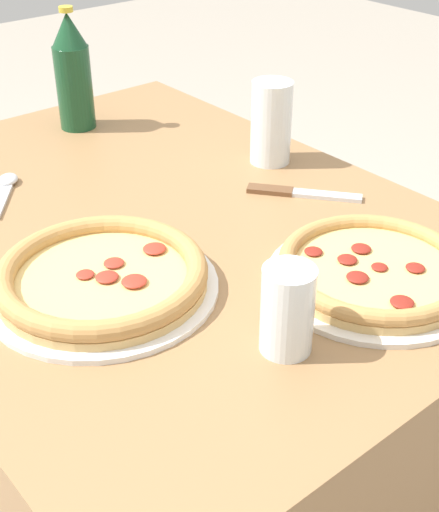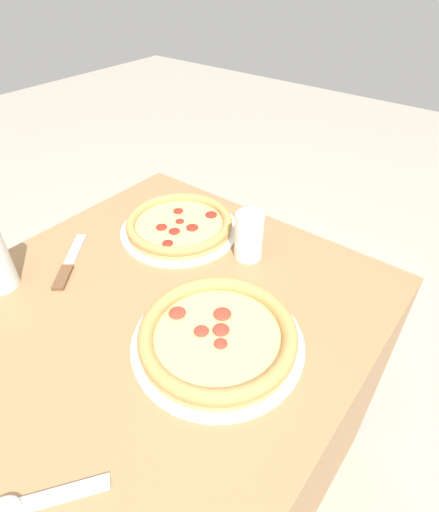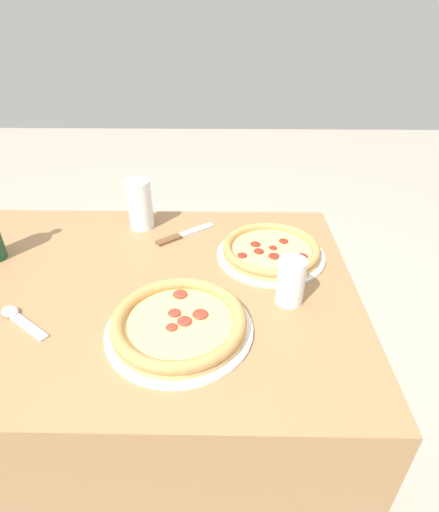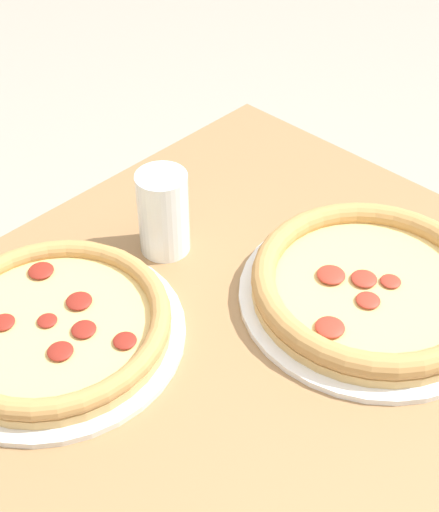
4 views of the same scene
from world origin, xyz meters
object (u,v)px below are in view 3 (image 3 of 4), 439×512
Objects in this scene: pizza_pepperoni at (179,323)px; glass_iced_tea at (140,207)px; knife at (183,235)px; spoon at (17,317)px; glass_water at (291,282)px; pizza_salami at (271,250)px.

glass_iced_tea reaches higher than pizza_pepperoni.
knife is 0.49m from spoon.
glass_water is at bearing 23.10° from pizza_pepperoni.
glass_iced_tea reaches higher than pizza_salami.
glass_iced_tea is 1.06× the size of spoon.
glass_iced_tea is 0.47m from spoon.
pizza_salami reaches higher than knife.
pizza_salami reaches higher than spoon.
knife is (-0.03, 0.40, -0.02)m from pizza_pepperoni.
pizza_salami is 0.41m from glass_iced_tea.
spoon is at bearing -155.29° from pizza_salami.
glass_iced_tea is at bearing 156.77° from knife.
glass_water is 0.41m from knife.
pizza_salami is 0.19m from glass_water.
glass_iced_tea is (-0.38, 0.16, 0.05)m from pizza_salami.
knife is at bearing 94.38° from pizza_pepperoni.
pizza_pepperoni reaches higher than knife.
knife is 1.18× the size of spoon.
pizza_pepperoni is 0.36m from spoon.
glass_water reaches higher than pizza_salami.
glass_iced_tea is at bearing 109.37° from pizza_pepperoni.
pizza_pepperoni is at bearing -126.65° from pizza_salami.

